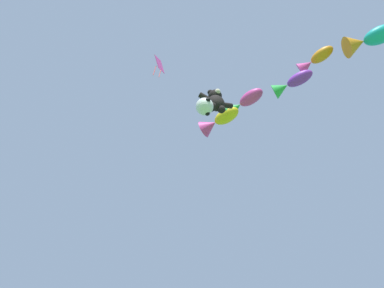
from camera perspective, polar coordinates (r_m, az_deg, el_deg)
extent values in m
ellipsoid|color=black|center=(12.15, 5.40, 9.03)|extent=(0.81, 0.69, 0.98)
sphere|color=black|center=(12.80, 5.15, 10.50)|extent=(0.68, 0.68, 0.68)
sphere|color=beige|center=(12.65, 5.70, 11.49)|extent=(0.28, 0.28, 0.28)
sphere|color=black|center=(12.98, 4.06, 11.37)|extent=(0.28, 0.28, 0.28)
cylinder|color=black|center=(12.17, 2.79, 10.31)|extent=(0.58, 0.26, 0.46)
sphere|color=black|center=(11.68, 4.58, 8.36)|extent=(0.37, 0.37, 0.37)
sphere|color=black|center=(13.09, 6.05, 10.64)|extent=(0.28, 0.28, 0.28)
cylinder|color=black|center=(12.46, 7.81, 8.48)|extent=(0.58, 0.26, 0.46)
sphere|color=black|center=(11.79, 6.56, 7.65)|extent=(0.37, 0.37, 0.37)
sphere|color=white|center=(10.81, 2.82, 8.32)|extent=(0.74, 0.74, 0.74)
sphere|color=black|center=(10.89, 4.49, 7.73)|extent=(0.21, 0.21, 0.21)
sphere|color=black|center=(11.11, 1.94, 8.04)|extent=(0.21, 0.21, 0.21)
sphere|color=black|center=(10.63, 3.54, 9.69)|extent=(0.21, 0.21, 0.21)
sphere|color=black|center=(10.65, 3.44, 6.82)|extent=(0.21, 0.21, 0.21)
ellipsoid|color=yellow|center=(14.91, 7.66, 6.20)|extent=(1.54, 1.73, 0.71)
cone|color=#E53F9E|center=(15.16, 3.85, 4.00)|extent=(1.34, 1.28, 1.05)
sphere|color=black|center=(15.00, 9.17, 7.47)|extent=(0.18, 0.18, 0.18)
ellipsoid|color=#E53F9E|center=(14.81, 12.99, 10.05)|extent=(1.37, 1.60, 0.65)
cone|color=green|center=(14.95, 9.43, 7.81)|extent=(1.22, 1.15, 0.96)
sphere|color=black|center=(14.93, 14.35, 11.26)|extent=(0.17, 0.17, 0.17)
ellipsoid|color=purple|center=(14.61, 22.81, 13.26)|extent=(1.30, 1.45, 0.56)
cone|color=green|center=(14.51, 19.14, 11.54)|extent=(1.09, 1.07, 0.83)
sphere|color=black|center=(14.80, 24.12, 14.18)|extent=(0.15, 0.15, 0.15)
ellipsoid|color=orange|center=(15.40, 26.90, 17.26)|extent=(1.10, 1.32, 0.54)
cone|color=#E53F9E|center=(15.29, 23.95, 15.53)|extent=(1.00, 0.93, 0.79)
sphere|color=black|center=(15.59, 27.91, 18.13)|extent=(0.14, 0.14, 0.14)
ellipsoid|color=#19ADB2|center=(15.80, 36.33, 18.94)|extent=(1.63, 1.61, 0.73)
cone|color=orange|center=(15.33, 32.50, 18.16)|extent=(1.31, 1.32, 1.07)
cube|color=#E53F9E|center=(15.88, -7.21, 17.18)|extent=(0.89, 0.89, 1.24)
cylinder|color=red|center=(14.86, -8.30, 15.88)|extent=(0.03, 0.03, 1.42)
cylinder|color=red|center=(14.75, -7.15, 15.31)|extent=(0.03, 0.24, 1.65)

